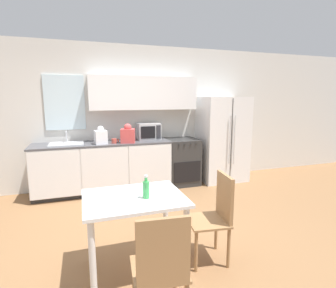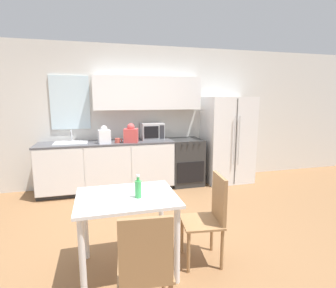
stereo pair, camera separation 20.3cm
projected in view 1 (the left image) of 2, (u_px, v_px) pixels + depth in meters
The scene contains 14 objects.
ground_plane at pixel (152, 233), 3.34m from camera, with size 12.00×12.00×0.00m, color olive.
wall_back at pixel (126, 112), 5.06m from camera, with size 12.00×0.38×2.70m.
kitchen_counter at pixel (104, 167), 4.78m from camera, with size 2.42×0.66×0.92m.
oven_range at pixel (181, 161), 5.25m from camera, with size 0.62×0.66×0.91m.
refrigerator at pixel (222, 139), 5.43m from camera, with size 0.94×0.74×1.73m.
kitchen_sink at pixel (66, 143), 4.52m from camera, with size 0.57×0.46×0.21m.
microwave at pixel (148, 131), 5.05m from camera, with size 0.42×0.37×0.32m.
coffee_mug at pixel (115, 141), 4.62m from camera, with size 0.13×0.09×0.08m.
grocery_bag_0 at pixel (101, 136), 4.54m from camera, with size 0.22×0.20×0.31m.
grocery_bag_1 at pixel (128, 134), 4.66m from camera, with size 0.29×0.26×0.34m.
dining_table at pixel (134, 210), 2.51m from camera, with size 0.94×0.74×0.78m.
dining_chair_near at pixel (161, 265), 1.85m from camera, with size 0.44×0.44×0.93m.
dining_chair_side at pixel (216, 211), 2.73m from camera, with size 0.45×0.45×0.93m.
drink_bottle at pixel (146, 189), 2.44m from camera, with size 0.06×0.06×0.22m.
Camera 1 is at (-0.78, -3.00, 1.70)m, focal length 28.00 mm.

